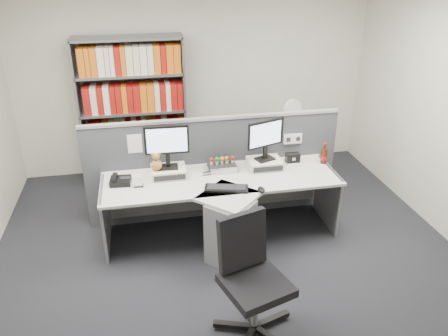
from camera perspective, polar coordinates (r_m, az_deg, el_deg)
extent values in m
plane|color=#26272D|center=(4.62, 1.62, -13.85)|extent=(5.50, 5.50, 0.00)
cube|color=beige|center=(6.47, -3.70, 11.46)|extent=(5.00, 0.04, 2.70)
cube|color=#414449|center=(5.32, -1.26, -0.10)|extent=(3.00, 0.05, 1.25)
cube|color=#A8A8AD|center=(5.07, -1.33, 6.37)|extent=(3.00, 0.07, 0.03)
cube|color=white|center=(5.39, 8.78, 3.74)|extent=(0.22, 0.04, 0.12)
cube|color=white|center=(5.05, -11.36, 3.23)|extent=(0.16, 0.00, 0.22)
cube|color=white|center=(5.06, -6.84, 3.61)|extent=(0.16, 0.00, 0.22)
cube|color=white|center=(5.28, 6.28, 4.58)|extent=(0.16, 0.00, 0.22)
cube|color=silver|center=(4.90, -0.39, -1.41)|extent=(2.60, 0.80, 0.03)
cube|color=silver|center=(4.56, 0.56, -3.67)|extent=(0.74, 0.74, 0.03)
cube|color=gray|center=(4.65, 0.85, -8.25)|extent=(0.57, 0.57, 0.69)
cube|color=gray|center=(5.03, -14.95, -6.17)|extent=(0.03, 0.70, 0.72)
cube|color=gray|center=(5.43, 13.05, -3.41)|extent=(0.03, 0.70, 0.72)
cube|color=gray|center=(5.38, -1.10, -3.05)|extent=(2.50, 0.02, 0.45)
cube|color=beige|center=(4.95, -7.11, -0.48)|extent=(0.38, 0.30, 0.10)
cube|color=black|center=(4.82, -6.96, -1.25)|extent=(0.34, 0.01, 0.06)
cube|color=beige|center=(5.13, 5.21, 0.58)|extent=(0.38, 0.30, 0.10)
cube|color=black|center=(5.00, 5.68, -0.14)|extent=(0.34, 0.01, 0.06)
cube|color=black|center=(4.93, -7.14, 0.14)|extent=(0.22, 0.16, 0.02)
cube|color=black|center=(4.89, -7.20, 1.05)|extent=(0.05, 0.03, 0.17)
cube|color=black|center=(4.80, -7.35, 3.59)|extent=(0.48, 0.06, 0.32)
cube|color=silver|center=(4.78, -7.32, 3.50)|extent=(0.43, 0.02, 0.27)
cube|color=black|center=(5.11, 5.24, 1.18)|extent=(0.24, 0.21, 0.02)
cube|color=black|center=(5.07, 5.28, 2.03)|extent=(0.05, 0.04, 0.17)
cube|color=black|center=(4.99, 5.38, 4.41)|extent=(0.44, 0.19, 0.30)
cube|color=silver|center=(4.97, 5.37, 4.32)|extent=(0.39, 0.14, 0.26)
cube|color=black|center=(5.07, -0.29, 0.27)|extent=(0.30, 0.27, 0.08)
cube|color=silver|center=(4.96, 0.00, -0.38)|extent=(0.30, 0.01, 0.07)
cylinder|color=beige|center=(5.01, -1.59, 0.65)|extent=(0.03, 0.03, 0.03)
sphere|color=#A5140F|center=(5.00, -1.60, 1.09)|extent=(0.05, 0.05, 0.05)
cylinder|color=beige|center=(5.02, -0.92, 0.71)|extent=(0.03, 0.03, 0.03)
sphere|color=#19721E|center=(5.00, -0.92, 1.15)|extent=(0.05, 0.05, 0.05)
cylinder|color=beige|center=(5.03, -0.25, 0.76)|extent=(0.03, 0.03, 0.03)
sphere|color=orange|center=(5.01, -0.25, 1.20)|extent=(0.05, 0.05, 0.05)
cylinder|color=beige|center=(5.04, 0.42, 0.82)|extent=(0.03, 0.03, 0.03)
sphere|color=#593319|center=(5.03, 0.42, 1.26)|extent=(0.05, 0.05, 0.05)
cylinder|color=beige|center=(5.05, 1.09, 0.87)|extent=(0.03, 0.03, 0.03)
sphere|color=#A5140F|center=(5.04, 1.09, 1.31)|extent=(0.05, 0.05, 0.05)
cylinder|color=beige|center=(5.04, 0.35, 0.81)|extent=(0.03, 0.03, 0.03)
sphere|color=orange|center=(5.02, 0.35, 1.25)|extent=(0.05, 0.05, 0.05)
cube|color=black|center=(4.65, 0.32, -2.63)|extent=(0.48, 0.28, 0.03)
cube|color=black|center=(4.64, 0.32, -2.46)|extent=(0.42, 0.21, 0.01)
ellipsoid|color=black|center=(4.63, 4.80, -2.77)|extent=(0.07, 0.12, 0.04)
cube|color=black|center=(4.89, -13.10, -1.64)|extent=(0.23, 0.22, 0.06)
cube|color=black|center=(4.88, -13.85, -1.18)|extent=(0.06, 0.18, 0.03)
cube|color=black|center=(4.87, -12.57, -1.25)|extent=(0.10, 0.07, 0.01)
cube|color=black|center=(4.80, -10.88, -2.22)|extent=(0.10, 0.06, 0.02)
cube|color=white|center=(4.75, -10.93, -1.69)|extent=(0.09, 0.04, 0.10)
cube|color=white|center=(4.79, -10.94, -1.48)|extent=(0.09, 0.04, 0.10)
sphere|color=#A57437|center=(4.87, -8.63, 0.39)|extent=(0.12, 0.12, 0.12)
sphere|color=#A57437|center=(4.83, -8.71, 1.49)|extent=(0.08, 0.08, 0.08)
sphere|color=#A57437|center=(4.81, -9.20, 1.78)|extent=(0.03, 0.03, 0.03)
sphere|color=#A57437|center=(4.82, -8.28, 1.86)|extent=(0.03, 0.03, 0.03)
cube|color=black|center=(5.31, 8.77, 1.33)|extent=(0.16, 0.09, 0.11)
cylinder|color=#3F190A|center=(5.33, 12.67, 1.54)|extent=(0.07, 0.07, 0.19)
cylinder|color=#A5140F|center=(5.34, 12.65, 1.34)|extent=(0.08, 0.08, 0.05)
cylinder|color=#3F190A|center=(5.28, 12.80, 2.72)|extent=(0.03, 0.03, 0.05)
cylinder|color=#A5140F|center=(5.27, 12.83, 3.04)|extent=(0.03, 0.03, 0.01)
cube|color=slate|center=(6.27, -17.84, 6.47)|extent=(0.03, 0.40, 2.00)
cube|color=slate|center=(6.25, -5.15, 7.57)|extent=(0.03, 0.40, 2.00)
cube|color=slate|center=(6.41, -11.54, 7.59)|extent=(1.40, 0.02, 2.00)
cube|color=slate|center=(6.60, -10.77, -1.02)|extent=(1.38, 0.40, 0.03)
cube|color=slate|center=(6.39, -11.14, 2.99)|extent=(1.38, 0.40, 0.03)
cube|color=slate|center=(6.22, -11.53, 7.23)|extent=(1.38, 0.40, 0.03)
cube|color=slate|center=(6.08, -11.95, 11.70)|extent=(1.38, 0.40, 0.03)
cube|color=slate|center=(5.99, -12.36, 15.96)|extent=(1.38, 0.40, 0.03)
cube|color=#A5140F|center=(6.49, -10.91, 0.40)|extent=(1.24, 0.28, 0.36)
cube|color=orange|center=(6.29, -11.28, 4.52)|extent=(1.24, 0.28, 0.36)
cube|color=beige|center=(6.13, -11.69, 8.87)|extent=(1.24, 0.28, 0.36)
cube|color=white|center=(6.01, -12.12, 13.43)|extent=(1.24, 0.28, 0.36)
cube|color=slate|center=(6.38, 8.25, 1.49)|extent=(0.45, 0.60, 0.70)
cube|color=black|center=(6.05, 9.25, 1.81)|extent=(0.40, 0.02, 0.28)
cube|color=black|center=(6.19, 9.05, -0.90)|extent=(0.40, 0.02, 0.28)
cylinder|color=white|center=(6.24, 8.46, 4.54)|extent=(0.17, 0.17, 0.03)
cylinder|color=white|center=(6.20, 8.52, 5.41)|extent=(0.03, 0.03, 0.17)
cylinder|color=white|center=(6.11, 8.71, 7.38)|extent=(0.29, 0.15, 0.29)
cylinder|color=silver|center=(6.13, 8.63, 7.47)|extent=(0.28, 0.14, 0.29)
cylinder|color=silver|center=(3.92, 3.99, -17.39)|extent=(0.05, 0.05, 0.43)
cube|color=black|center=(3.76, 4.10, -14.75)|extent=(0.62, 0.62, 0.08)
cube|color=black|center=(3.73, 2.35, -9.26)|extent=(0.45, 0.24, 0.50)
cube|color=black|center=(4.15, 6.27, -18.66)|extent=(0.32, 0.15, 0.04)
cylinder|color=black|center=(4.22, 7.78, -18.17)|extent=(0.05, 0.05, 0.03)
cube|color=black|center=(4.21, 3.20, -17.81)|extent=(0.06, 0.32, 0.04)
cylinder|color=black|center=(4.31, 2.77, -16.81)|extent=(0.05, 0.05, 0.03)
cube|color=black|center=(4.08, 1.01, -19.45)|extent=(0.32, 0.15, 0.04)
cylinder|color=black|center=(4.11, -0.90, -19.45)|extent=(0.05, 0.05, 0.03)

